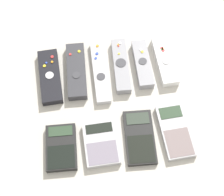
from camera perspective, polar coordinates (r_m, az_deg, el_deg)
name	(u,v)px	position (r m, az deg, el deg)	size (l,w,h in m)	color
ground_plane	(113,109)	(1.04, 0.20, -1.63)	(3.00, 3.00, 0.00)	beige
remote_0	(50,77)	(1.09, -9.43, 3.24)	(0.06, 0.18, 0.02)	black
remote_1	(76,71)	(1.09, -5.45, 4.12)	(0.06, 0.18, 0.03)	#333338
remote_2	(100,72)	(1.09, -1.82, 4.04)	(0.04, 0.21, 0.02)	#B7B7BC
remote_3	(121,66)	(1.09, 1.36, 4.94)	(0.05, 0.18, 0.02)	gray
remote_4	(143,64)	(1.10, 4.67, 5.18)	(0.04, 0.16, 0.03)	gray
remote_5	(165,61)	(1.11, 8.04, 5.63)	(0.05, 0.16, 0.03)	white
calculator_0	(61,147)	(0.99, -7.74, -7.47)	(0.08, 0.13, 0.02)	black
calculator_1	(101,144)	(0.99, -1.66, -6.99)	(0.09, 0.12, 0.02)	#B2B2B7
calculator_2	(140,137)	(1.00, 4.23, -5.98)	(0.09, 0.16, 0.01)	black
calculator_3	(175,131)	(1.01, 9.59, -5.00)	(0.08, 0.16, 0.02)	#B2B2B7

